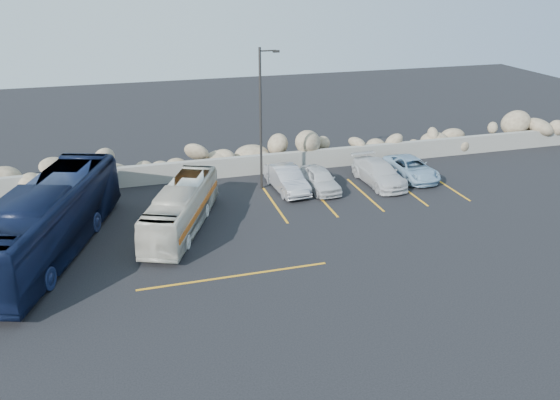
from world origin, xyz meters
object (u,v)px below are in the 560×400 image
object	(u,v)px
lamppost	(262,116)
car_c	(379,173)
car_a	(320,179)
tour_coach	(47,221)
car_b	(287,179)
car_d	(411,168)
vintage_bus	(181,208)

from	to	relation	value
lamppost	car_c	world-z (taller)	lamppost
car_a	car_c	bearing A→B (deg)	-3.09
tour_coach	car_c	xyz separation A→B (m)	(17.84, 3.89, -0.93)
lamppost	tour_coach	distance (m)	12.41
car_b	car_c	size ratio (longest dim) A/B	0.90
lamppost	car_d	size ratio (longest dim) A/B	1.83
lamppost	car_d	world-z (taller)	lamppost
lamppost	car_a	bearing A→B (deg)	-19.05
vintage_bus	car_b	size ratio (longest dim) A/B	1.88
car_b	car_c	xyz separation A→B (m)	(5.56, -0.47, -0.02)
vintage_bus	tour_coach	world-z (taller)	tour_coach
lamppost	tour_coach	xyz separation A→B (m)	(-11.01, -5.04, -2.70)
lamppost	car_c	size ratio (longest dim) A/B	1.74
tour_coach	car_d	xyz separation A→B (m)	(20.18, 4.27, -0.99)
lamppost	car_d	distance (m)	9.91
vintage_bus	car_d	distance (m)	14.66
vintage_bus	car_a	xyz separation A→B (m)	(8.24, 3.03, -0.45)
tour_coach	car_d	size ratio (longest dim) A/B	2.62
vintage_bus	tour_coach	xyz separation A→B (m)	(-5.91, -0.92, 0.50)
tour_coach	car_d	world-z (taller)	tour_coach
vintage_bus	car_c	size ratio (longest dim) A/B	1.70
car_d	tour_coach	bearing A→B (deg)	-170.36
car_c	car_d	world-z (taller)	car_c
car_b	car_c	bearing A→B (deg)	-9.40
lamppost	tour_coach	world-z (taller)	lamppost
lamppost	car_d	bearing A→B (deg)	-4.78
car_c	car_b	bearing A→B (deg)	172.41
vintage_bus	car_b	world-z (taller)	vintage_bus
vintage_bus	tour_coach	distance (m)	6.01
tour_coach	vintage_bus	bearing A→B (deg)	27.14
lamppost	car_c	bearing A→B (deg)	-9.50
car_a	car_c	xyz separation A→B (m)	(3.68, -0.06, 0.03)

